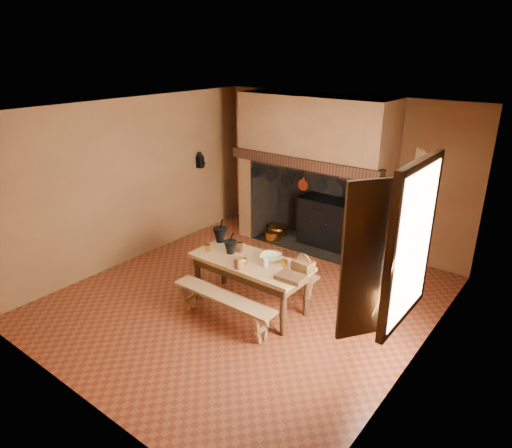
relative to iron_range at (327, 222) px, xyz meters
The scene contains 28 objects.
floor 2.50m from the iron_range, 89.02° to the right, with size 5.50×5.50×0.00m, color brown.
ceiling 3.37m from the iron_range, 89.02° to the right, with size 5.50×5.50×0.00m, color silver.
back_wall 0.97m from the iron_range, 82.10° to the left, with size 5.00×0.02×2.80m, color brown.
wall_left 3.59m from the iron_range, 135.12° to the right, with size 0.02×5.50×2.80m, color brown.
wall_right 3.65m from the iron_range, 43.91° to the right, with size 0.02×5.50×2.80m, color brown.
wall_front 5.28m from the iron_range, 89.54° to the right, with size 5.00×0.02×2.80m, color brown.
chimney_breast 1.36m from the iron_range, 151.95° to the right, with size 2.95×0.96×2.80m.
iron_range is the anchor object (origin of this frame).
hearth_pans 1.10m from the iron_range, 167.25° to the right, with size 0.51×0.62×0.20m.
hanging_pans 1.12m from the iron_range, 115.02° to the right, with size 1.92×0.29×0.27m.
onion_string 1.49m from the iron_range, 32.25° to the right, with size 0.12×0.10×0.46m, color #9F421D, non-canonical shape.
herb_bunch 1.65m from the iron_range, 28.28° to the right, with size 0.20×0.20×0.35m, color #4D5628.
window 3.91m from the iron_range, 49.98° to the right, with size 0.39×1.75×1.76m.
wall_coffee_mill 2.74m from the iron_range, 159.32° to the right, with size 0.23×0.16×0.31m.
work_table 2.62m from the iron_range, 85.12° to the right, with size 1.74×0.77×0.75m.
bench_front 3.21m from the iron_range, 86.02° to the right, with size 1.61×0.28×0.45m.
bench_back 1.97m from the iron_range, 83.47° to the right, with size 1.40×0.25×0.39m.
mortar_large 2.47m from the iron_range, 102.93° to the right, with size 0.23×0.23×0.38m.
mortar_small 2.64m from the iron_range, 93.34° to the right, with size 0.19×0.19×0.32m.
coffee_grinder 2.51m from the iron_range, 92.41° to the right, with size 0.16×0.14×0.17m.
brass_mug_a 2.80m from the iron_range, 99.74° to the right, with size 0.08×0.08×0.09m, color gold.
brass_mug_b 2.60m from the iron_range, 73.86° to the right, with size 0.09×0.09×0.10m, color gold.
mixing_bowl 2.48m from the iron_range, 79.63° to the right, with size 0.30×0.30×0.07m, color beige.
stoneware_crock 2.93m from the iron_range, 85.01° to the right, with size 0.12×0.12×0.15m, color #55341F.
glass_jar 2.72m from the iron_range, 78.93° to the right, with size 0.07×0.07×0.12m, color beige.
wicker_basket 2.65m from the iron_range, 67.85° to the right, with size 0.28×0.21×0.26m.
wooden_tray 2.93m from the iron_range, 70.09° to the right, with size 0.36×0.26×0.06m, color #3A2512.
brass_cup 2.81m from the iron_range, 85.29° to the right, with size 0.11×0.11×0.09m, color gold.
Camera 1 is at (3.79, -4.71, 3.58)m, focal length 32.00 mm.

